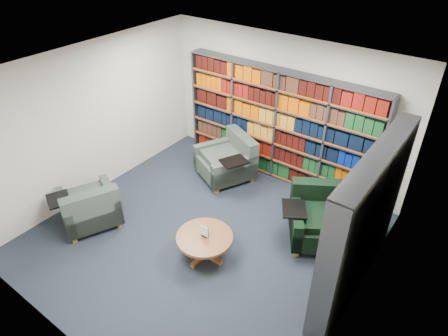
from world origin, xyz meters
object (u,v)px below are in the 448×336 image
Objects in this scene: chair_teal_left at (229,161)px; chair_green_right at (320,218)px; coffee_table at (205,240)px; chair_teal_front at (90,209)px.

chair_teal_left is 0.97× the size of chair_green_right.
chair_green_right is 1.54× the size of coffee_table.
chair_teal_left is at bearing 116.22° from coffee_table.
chair_green_right is (2.24, -0.55, 0.00)m from chair_teal_left.
chair_teal_front reaches higher than coffee_table.
chair_green_right is 1.94m from coffee_table.
chair_green_right reaches higher than chair_teal_left.
chair_green_right is 3.87m from chair_teal_front.
chair_green_right is 1.09× the size of chair_teal_front.
coffee_table is at bearing 15.72° from chair_teal_front.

